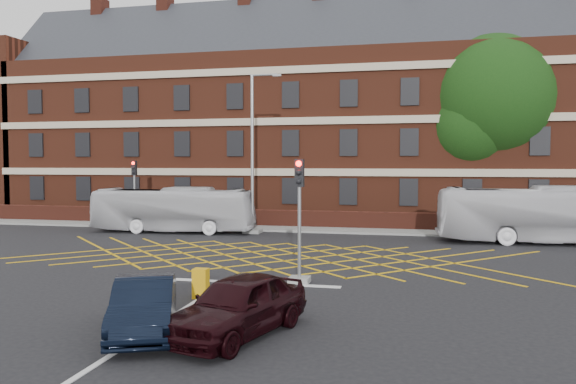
% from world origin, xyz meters
% --- Properties ---
extents(ground, '(120.00, 120.00, 0.00)m').
position_xyz_m(ground, '(0.00, 0.00, 0.00)').
color(ground, black).
rests_on(ground, ground).
extents(victorian_building, '(51.00, 12.17, 20.40)m').
position_xyz_m(victorian_building, '(0.25, 22.00, 7.84)').
color(victorian_building, '#562516').
rests_on(victorian_building, ground).
extents(boundary_wall, '(56.00, 0.50, 1.10)m').
position_xyz_m(boundary_wall, '(0.00, 13.00, 0.55)').
color(boundary_wall, '#512015').
rests_on(boundary_wall, ground).
extents(far_pavement, '(60.00, 3.00, 0.12)m').
position_xyz_m(far_pavement, '(0.00, 12.00, 0.06)').
color(far_pavement, slate).
rests_on(far_pavement, ground).
extents(box_junction_hatching, '(8.22, 8.22, 0.02)m').
position_xyz_m(box_junction_hatching, '(0.00, 2.00, 0.01)').
color(box_junction_hatching, '#CC990C').
rests_on(box_junction_hatching, ground).
extents(stop_line, '(8.00, 0.30, 0.02)m').
position_xyz_m(stop_line, '(0.00, -3.50, 0.01)').
color(stop_line, silver).
rests_on(stop_line, ground).
extents(centre_line, '(0.15, 14.00, 0.02)m').
position_xyz_m(centre_line, '(0.00, -10.00, 0.01)').
color(centre_line, silver).
rests_on(centre_line, ground).
extents(bus_left, '(9.78, 2.77, 2.70)m').
position_xyz_m(bus_left, '(-7.66, 9.12, 1.35)').
color(bus_left, silver).
rests_on(bus_left, ground).
extents(bus_right, '(10.77, 3.18, 2.96)m').
position_xyz_m(bus_right, '(12.87, 8.97, 1.48)').
color(bus_right, silver).
rests_on(bus_right, ground).
extents(car_navy, '(2.85, 4.29, 1.34)m').
position_xyz_m(car_navy, '(-0.04, -9.52, 0.67)').
color(car_navy, black).
rests_on(car_navy, ground).
extents(car_maroon, '(2.96, 4.65, 1.48)m').
position_xyz_m(car_maroon, '(2.25, -9.20, 0.74)').
color(car_maroon, black).
rests_on(car_maroon, ground).
extents(deciduous_tree, '(8.72, 8.72, 12.82)m').
position_xyz_m(deciduous_tree, '(11.38, 18.46, 7.86)').
color(deciduous_tree, black).
rests_on(deciduous_tree, ground).
extents(traffic_light_near, '(0.70, 0.70, 4.27)m').
position_xyz_m(traffic_light_near, '(2.50, -3.08, 1.76)').
color(traffic_light_near, slate).
rests_on(traffic_light_near, ground).
extents(traffic_light_far, '(0.70, 0.70, 4.27)m').
position_xyz_m(traffic_light_far, '(-11.54, 11.69, 1.76)').
color(traffic_light_far, slate).
rests_on(traffic_light_far, ground).
extents(street_lamp, '(2.25, 1.00, 9.30)m').
position_xyz_m(street_lamp, '(-2.89, 9.83, 3.23)').
color(street_lamp, slate).
rests_on(street_lamp, ground).
extents(direction_signs, '(1.10, 0.16, 2.20)m').
position_xyz_m(direction_signs, '(-12.57, 11.26, 1.38)').
color(direction_signs, gray).
rests_on(direction_signs, ground).
extents(utility_cabinet, '(0.45, 0.36, 0.92)m').
position_xyz_m(utility_cabinet, '(-0.00, -5.91, 0.46)').
color(utility_cabinet, '#DC9D0C').
rests_on(utility_cabinet, ground).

